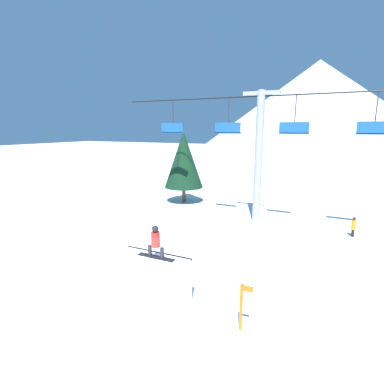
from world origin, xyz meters
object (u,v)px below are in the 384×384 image
Objects in this scene: snowboarder at (156,242)px; distant_skier at (354,226)px; pine_tree_near at (184,160)px; trail_marker at (242,306)px; snow_ramp at (134,292)px.

snowboarder reaches higher than distant_skier.
pine_tree_near is 3.83× the size of trail_marker.
snow_ramp reaches higher than trail_marker.
snowboarder is at bearing -122.97° from distant_skier.
snow_ramp is at bearing -68.93° from pine_tree_near.
trail_marker reaches higher than distant_skier.
snowboarder is at bearing -66.78° from pine_tree_near.
pine_tree_near reaches higher than distant_skier.
snowboarder is 0.93× the size of trail_marker.
snow_ramp is 2.02× the size of trail_marker.
pine_tree_near is at bearing 113.22° from snowboarder.
snowboarder is 13.05m from distant_skier.
trail_marker is (3.58, 0.80, 0.01)m from snow_ramp.
pine_tree_near is at bearing 111.07° from snow_ramp.
distant_skier is at bearing 71.94° from trail_marker.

